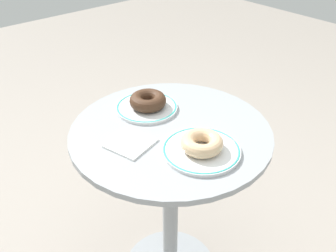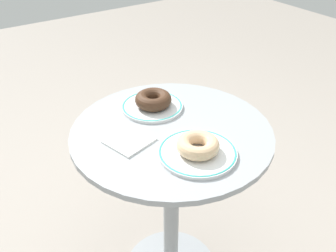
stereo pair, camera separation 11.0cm
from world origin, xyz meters
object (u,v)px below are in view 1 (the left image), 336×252
object	(u,v)px
plate_left	(147,107)
plate_right	(201,150)
donut_glazed	(202,143)
donut_chocolate	(148,100)
paper_napkin	(131,143)
cafe_table	(170,189)

from	to	relation	value
plate_left	plate_right	bearing A→B (deg)	-6.08
donut_glazed	donut_chocolate	bearing A→B (deg)	173.40
plate_right	paper_napkin	xyz separation A→B (m)	(-0.16, -0.13, -0.00)
donut_chocolate	paper_napkin	distance (m)	0.20
plate_left	plate_right	world-z (taller)	same
paper_napkin	donut_chocolate	bearing A→B (deg)	127.08
cafe_table	plate_right	xyz separation A→B (m)	(0.14, -0.01, 0.26)
plate_right	paper_napkin	distance (m)	0.21
donut_glazed	paper_napkin	size ratio (longest dim) A/B	1.00
plate_right	donut_glazed	world-z (taller)	donut_glazed
plate_left	plate_right	distance (m)	0.29
plate_right	donut_glazed	size ratio (longest dim) A/B	1.84
plate_left	donut_glazed	world-z (taller)	donut_glazed
donut_glazed	paper_napkin	world-z (taller)	donut_glazed
plate_right	donut_glazed	bearing A→B (deg)	-90.00
donut_chocolate	plate_left	bearing A→B (deg)	-156.16
plate_left	donut_chocolate	size ratio (longest dim) A/B	1.69
donut_chocolate	donut_glazed	distance (m)	0.28
plate_left	plate_right	size ratio (longest dim) A/B	0.93
paper_napkin	donut_glazed	bearing A→B (deg)	38.22
cafe_table	plate_left	distance (m)	0.29
cafe_table	paper_napkin	bearing A→B (deg)	-97.42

